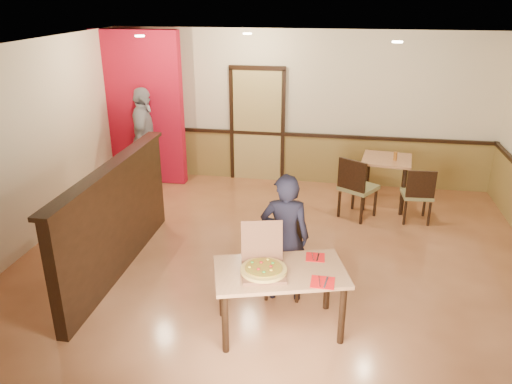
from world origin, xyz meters
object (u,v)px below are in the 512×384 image
diner (285,238)px  condiment (395,156)px  pizza_box (263,266)px  diner_chair (284,255)px  main_table (280,279)px  side_chair_left (356,186)px  passerby (145,139)px  side_table (386,169)px  side_chair_right (418,193)px

diner → condiment: bearing=-122.0°
pizza_box → diner_chair: bearing=68.4°
condiment → main_table: bearing=-112.0°
side_chair_left → passerby: 3.86m
side_table → condiment: size_ratio=6.11×
main_table → diner_chair: (-0.05, 0.76, -0.13)m
diner → passerby: bearing=-52.8°
side_chair_right → passerby: 4.79m
side_table → passerby: (-4.26, 0.13, 0.27)m
side_chair_left → condiment: side_chair_left is taller
diner → main_table: bearing=86.6°
diner_chair → condiment: bearing=59.6°
side_chair_right → pizza_box: 3.65m
main_table → side_chair_right: (1.78, 3.02, -0.12)m
diner_chair → pizza_box: size_ratio=1.48×
side_table → diner: bearing=-114.0°
side_chair_right → side_table: size_ratio=1.04×
main_table → condiment: 3.85m
main_table → pizza_box: (-0.17, -0.05, 0.17)m
main_table → side_chair_right: 3.51m
side_chair_left → passerby: size_ratio=0.55×
main_table → passerby: bearing=111.7°
side_table → passerby: 4.27m
passerby → condiment: 4.38m
passerby → pizza_box: 4.72m
side_chair_left → side_table: 0.79m
main_table → condiment: size_ratio=10.62×
side_chair_left → pizza_box: bearing=104.7°
main_table → side_table: bearing=53.8°
side_chair_right → passerby: bearing=-12.7°
passerby → diner: bearing=-150.3°
side_table → condiment: condiment is taller
main_table → diner: bearing=75.9°
side_chair_right → diner: diner is taller
side_chair_left → pizza_box: pizza_box is taller
side_chair_left → diner: (-0.86, -2.41, 0.23)m
side_table → diner: 3.31m
main_table → side_chair_right: size_ratio=1.68×
side_table → diner: (-1.35, -3.02, 0.13)m
side_chair_right → condiment: 0.75m
diner → side_chair_right: bearing=-132.4°
diner → passerby: 4.29m
side_table → passerby: passerby is taller
condiment → diner_chair: bearing=-118.0°
side_chair_left → condiment: 0.88m
diner_chair → pizza_box: bearing=-100.9°
diner_chair → diner: diner is taller
main_table → side_chair_left: (0.83, 3.03, -0.06)m
side_chair_left → side_chair_right: side_chair_left is taller
main_table → side_chair_right: side_chair_right is taller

